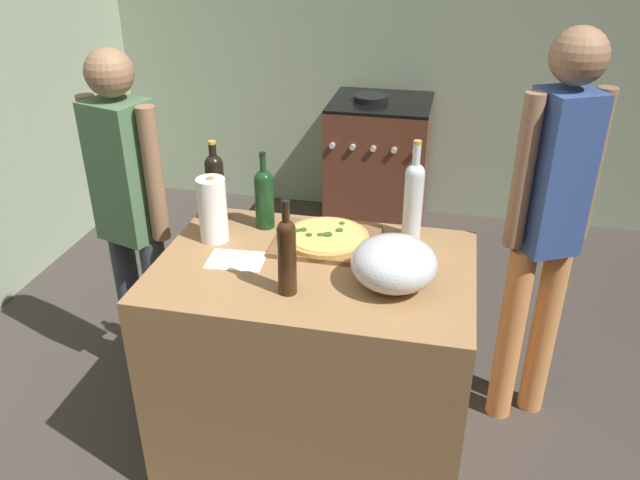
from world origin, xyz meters
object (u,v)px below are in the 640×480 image
(wine_bottle_clear, at_px, (264,196))
(wine_bottle_amber, at_px, (215,185))
(mixing_bowl, at_px, (394,263))
(stove, at_px, (378,167))
(wine_bottle_green, at_px, (287,253))
(person_in_red, at_px, (549,217))
(paper_towel_roll, at_px, (213,210))
(person_in_stripes, at_px, (130,208))
(pizza, at_px, (326,237))
(wine_bottle_dark, at_px, (414,197))

(wine_bottle_clear, distance_m, wine_bottle_amber, 0.21)
(mixing_bowl, bearing_deg, stove, 98.44)
(wine_bottle_green, height_order, person_in_red, person_in_red)
(stove, bearing_deg, wine_bottle_green, -90.33)
(paper_towel_roll, height_order, person_in_stripes, person_in_stripes)
(pizza, height_order, person_in_stripes, person_in_stripes)
(wine_bottle_green, relative_size, wine_bottle_dark, 0.85)
(wine_bottle_green, xyz_separation_m, person_in_red, (0.90, 0.63, -0.07))
(pizza, xyz_separation_m, wine_bottle_amber, (-0.49, 0.11, 0.13))
(person_in_red, bearing_deg, stove, 117.20)
(mixing_bowl, xyz_separation_m, person_in_red, (0.56, 0.51, -0.01))
(mixing_bowl, distance_m, person_in_red, 0.76)
(stove, bearing_deg, paper_towel_roll, -100.93)
(stove, xyz_separation_m, person_in_red, (0.89, -1.73, 0.52))
(mixing_bowl, relative_size, paper_towel_roll, 1.14)
(paper_towel_roll, distance_m, wine_bottle_green, 0.49)
(person_in_red, bearing_deg, pizza, -163.12)
(person_in_red, bearing_deg, mixing_bowl, -137.39)
(paper_towel_roll, height_order, stove, paper_towel_roll)
(person_in_stripes, bearing_deg, wine_bottle_green, -29.75)
(pizza, height_order, person_in_red, person_in_red)
(pizza, relative_size, wine_bottle_amber, 0.95)
(paper_towel_roll, relative_size, wine_bottle_clear, 0.82)
(wine_bottle_amber, distance_m, wine_bottle_green, 0.65)
(person_in_stripes, bearing_deg, stove, 65.95)
(wine_bottle_green, xyz_separation_m, stove, (0.01, 2.36, -0.59))
(paper_towel_roll, height_order, wine_bottle_amber, wine_bottle_amber)
(wine_bottle_amber, bearing_deg, pizza, -12.90)
(paper_towel_roll, bearing_deg, wine_bottle_clear, 43.37)
(paper_towel_roll, relative_size, stove, 0.27)
(stove, height_order, person_in_red, person_in_red)
(wine_bottle_clear, distance_m, wine_bottle_green, 0.52)
(pizza, relative_size, mixing_bowl, 1.11)
(person_in_stripes, bearing_deg, wine_bottle_dark, 1.14)
(wine_bottle_amber, height_order, person_in_stripes, person_in_stripes)
(mixing_bowl, relative_size, wine_bottle_dark, 0.74)
(person_in_red, bearing_deg, wine_bottle_clear, -171.86)
(paper_towel_roll, xyz_separation_m, wine_bottle_dark, (0.76, 0.18, 0.05))
(wine_bottle_dark, bearing_deg, wine_bottle_amber, -178.93)
(wine_bottle_amber, bearing_deg, mixing_bowl, -25.29)
(wine_bottle_clear, xyz_separation_m, person_in_red, (1.12, 0.16, -0.05))
(paper_towel_roll, bearing_deg, person_in_red, 13.73)
(wine_bottle_green, distance_m, person_in_stripes, 0.96)
(pizza, height_order, wine_bottle_amber, wine_bottle_amber)
(wine_bottle_amber, distance_m, stove, 2.02)
(stove, bearing_deg, mixing_bowl, -81.56)
(pizza, bearing_deg, wine_bottle_amber, 167.10)
(pizza, distance_m, wine_bottle_green, 0.39)
(mixing_bowl, height_order, wine_bottle_green, wine_bottle_green)
(wine_bottle_clear, height_order, person_in_red, person_in_red)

